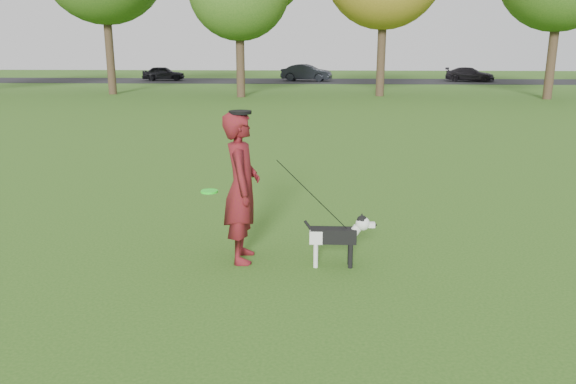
# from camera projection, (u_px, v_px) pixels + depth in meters

# --- Properties ---
(ground) EXTENTS (120.00, 120.00, 0.00)m
(ground) POSITION_uv_depth(u_px,v_px,m) (295.00, 274.00, 7.33)
(ground) COLOR #285116
(ground) RESTS_ON ground
(road) EXTENTS (120.00, 7.00, 0.02)m
(road) POSITION_uv_depth(u_px,v_px,m) (312.00, 81.00, 45.97)
(road) COLOR black
(road) RESTS_ON ground
(man) EXTENTS (0.54, 0.78, 2.06)m
(man) POSITION_uv_depth(u_px,v_px,m) (242.00, 188.00, 7.58)
(man) COLOR maroon
(man) RESTS_ON ground
(dog) EXTENTS (0.97, 0.19, 0.74)m
(dog) POSITION_uv_depth(u_px,v_px,m) (339.00, 234.00, 7.49)
(dog) COLOR black
(dog) RESTS_ON ground
(car_left) EXTENTS (3.54, 1.70, 1.16)m
(car_left) POSITION_uv_depth(u_px,v_px,m) (164.00, 73.00, 46.38)
(car_left) COLOR black
(car_left) RESTS_ON road
(car_mid) EXTENTS (4.25, 2.18, 1.34)m
(car_mid) POSITION_uv_depth(u_px,v_px,m) (306.00, 73.00, 45.82)
(car_mid) COLOR black
(car_mid) RESTS_ON road
(car_right) EXTENTS (4.12, 2.52, 1.12)m
(car_right) POSITION_uv_depth(u_px,v_px,m) (470.00, 74.00, 45.23)
(car_right) COLOR black
(car_right) RESTS_ON road
(man_held_items) EXTENTS (1.99, 0.38, 1.57)m
(man_held_items) POSITION_uv_depth(u_px,v_px,m) (310.00, 193.00, 7.43)
(man_held_items) COLOR #20FF22
(man_held_items) RESTS_ON ground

